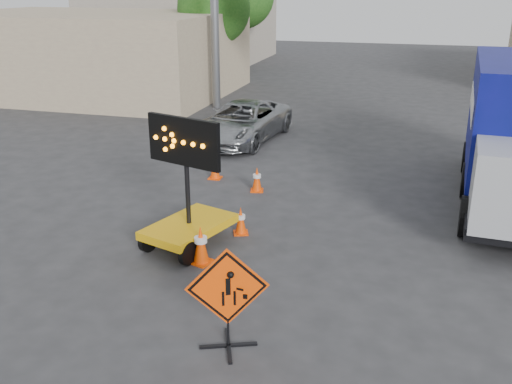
% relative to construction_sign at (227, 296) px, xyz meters
% --- Properties ---
extents(ground, '(100.00, 100.00, 0.00)m').
position_rel_construction_sign_xyz_m(ground, '(0.07, -0.67, -0.91)').
color(ground, '#2D2D30').
rests_on(ground, ground).
extents(storefront_left_near, '(14.00, 10.00, 4.00)m').
position_rel_construction_sign_xyz_m(storefront_left_near, '(-13.93, 19.33, 1.09)').
color(storefront_left_near, tan).
rests_on(storefront_left_near, ground).
extents(storefront_left_far, '(12.00, 10.00, 4.40)m').
position_rel_construction_sign_xyz_m(storefront_left_far, '(-14.93, 33.33, 1.29)').
color(storefront_left_far, '#A79C8B').
rests_on(storefront_left_far, ground).
extents(tree_left_near, '(3.71, 3.71, 6.03)m').
position_rel_construction_sign_xyz_m(tree_left_near, '(-7.93, 21.33, 3.26)').
color(tree_left_near, '#47351E').
rests_on(tree_left_near, ground).
extents(construction_sign, '(1.21, 0.87, 1.72)m').
position_rel_construction_sign_xyz_m(construction_sign, '(0.00, 0.00, 0.00)').
color(construction_sign, black).
rests_on(construction_sign, ground).
extents(arrow_board, '(1.76, 2.28, 2.87)m').
position_rel_construction_sign_xyz_m(arrow_board, '(-1.99, 3.26, -0.26)').
color(arrow_board, '#DFA30C').
rests_on(arrow_board, ground).
extents(pickup_truck, '(2.86, 5.25, 1.40)m').
position_rel_construction_sign_xyz_m(pickup_truck, '(-3.52, 11.99, -0.21)').
color(pickup_truck, '#9FA2A6').
rests_on(pickup_truck, ground).
extents(cone_a, '(0.52, 0.52, 0.81)m').
position_rel_construction_sign_xyz_m(cone_a, '(-1.46, 2.58, -0.50)').
color(cone_a, '#FF4605').
rests_on(cone_a, ground).
extents(cone_b, '(0.43, 0.43, 0.65)m').
position_rel_construction_sign_xyz_m(cone_b, '(-1.12, 4.19, -0.58)').
color(cone_b, '#FF4605').
rests_on(cone_b, ground).
extents(cone_c, '(0.42, 0.42, 0.69)m').
position_rel_construction_sign_xyz_m(cone_c, '(-1.54, 7.01, -0.56)').
color(cone_c, '#FF4605').
rests_on(cone_c, ground).
extents(cone_d, '(0.37, 0.37, 0.71)m').
position_rel_construction_sign_xyz_m(cone_d, '(-3.02, 7.71, -0.55)').
color(cone_d, '#FF4605').
rests_on(cone_d, ground).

